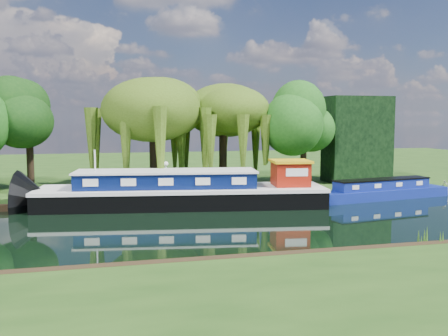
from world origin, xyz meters
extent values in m
plane|color=black|center=(0.00, 0.00, 0.00)|extent=(120.00, 120.00, 0.00)
cube|color=#1C3C10|center=(0.00, 34.00, 0.23)|extent=(120.00, 52.00, 0.45)
cube|color=black|center=(1.19, 6.91, 0.51)|extent=(20.95, 7.48, 1.37)
cube|color=silver|center=(1.19, 6.91, 1.31)|extent=(21.08, 7.58, 0.25)
cube|color=#071342|center=(0.07, 7.08, 1.99)|extent=(13.05, 5.09, 1.08)
cube|color=silver|center=(0.07, 7.08, 2.60)|extent=(13.31, 5.34, 0.14)
cube|color=maroon|center=(9.09, 5.76, 2.30)|extent=(2.84, 2.84, 1.71)
cube|color=gold|center=(9.09, 5.76, 3.25)|extent=(3.17, 3.17, 0.18)
cylinder|color=silver|center=(-4.89, 7.80, 2.81)|extent=(0.11, 0.11, 2.73)
cube|color=navy|center=(17.17, 6.55, 0.33)|extent=(12.19, 3.92, 0.90)
cube|color=navy|center=(17.17, 6.55, 1.16)|extent=(8.55, 2.84, 0.75)
cube|color=black|center=(17.17, 6.55, 1.58)|extent=(8.67, 2.96, 0.10)
cube|color=silver|center=(14.18, 5.28, 1.20)|extent=(0.60, 0.15, 0.32)
cube|color=silver|center=(16.26, 5.62, 1.20)|extent=(0.60, 0.15, 0.32)
cube|color=silver|center=(18.34, 5.96, 1.20)|extent=(0.60, 0.15, 0.32)
cube|color=silver|center=(20.41, 6.30, 1.20)|extent=(0.60, 0.15, 0.32)
imported|color=silver|center=(23.68, 7.30, 0.00)|extent=(2.76, 2.47, 1.31)
cylinder|color=black|center=(-0.09, 14.16, 3.12)|extent=(0.69, 0.69, 5.35)
ellipsoid|color=#364D10|center=(-0.09, 14.16, 6.99)|extent=(7.47, 7.47, 4.83)
cylinder|color=black|center=(6.20, 14.86, 2.92)|extent=(0.70, 0.70, 4.94)
ellipsoid|color=#364D10|center=(6.20, 14.86, 6.49)|extent=(6.75, 6.75, 4.36)
cylinder|color=black|center=(-10.31, 16.42, 3.74)|extent=(0.60, 0.60, 6.59)
ellipsoid|color=black|center=(-10.31, 16.42, 6.44)|extent=(5.27, 5.27, 5.27)
cylinder|color=black|center=(13.16, 12.95, 3.49)|extent=(0.61, 0.61, 6.07)
ellipsoid|color=#194D13|center=(13.16, 12.95, 5.97)|extent=(4.86, 4.86, 4.86)
cube|color=black|center=(19.00, 14.00, 4.45)|extent=(6.00, 3.00, 8.00)
cylinder|color=silver|center=(0.50, 10.50, 1.55)|extent=(0.10, 0.10, 2.20)
sphere|color=white|center=(0.50, 10.50, 2.83)|extent=(0.36, 0.36, 0.36)
cylinder|color=silver|center=(-10.00, 8.40, 0.95)|extent=(0.16, 0.16, 1.00)
cylinder|color=silver|center=(-4.00, 8.40, 0.95)|extent=(0.16, 0.16, 1.00)
cylinder|color=silver|center=(3.00, 8.40, 0.95)|extent=(0.16, 0.16, 1.00)
cylinder|color=silver|center=(9.00, 8.40, 0.95)|extent=(0.16, 0.16, 1.00)
cone|color=#275216|center=(11.00, -7.70, 0.55)|extent=(1.20, 1.20, 1.10)
camera|label=1|loc=(-4.50, -28.54, 6.37)|focal=40.00mm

